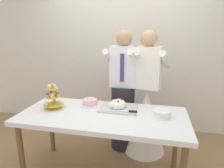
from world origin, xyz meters
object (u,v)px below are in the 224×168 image
Objects in this scene: dessert_table at (103,120)px; cupcake_stand at (53,98)px; main_cake_tray at (118,106)px; round_cake at (90,102)px; person_groom at (123,98)px; plate_stack at (162,113)px; person_bride at (146,112)px.

cupcake_stand is (-0.60, 0.04, 0.20)m from dessert_table.
main_cake_tray is 1.81× the size of round_cake.
round_cake is 0.54m from person_groom.
round_cake is at bearing 171.26° from main_cake_tray.
main_cake_tray is 0.48m from person_groom.
plate_stack is at bearing -11.03° from round_cake.
person_groom is at bearing 92.81° from main_cake_tray.
dessert_table is at bearing -3.74° from cupcake_stand.
person_groom reaches higher than round_cake.
main_cake_tray reaches higher than round_cake.
cupcake_stand is 0.70× the size of main_cake_tray.
person_bride is (0.65, 0.40, -0.23)m from round_cake.
round_cake is (-0.84, 0.16, -0.00)m from plate_stack.
main_cake_tray is (0.14, 0.17, 0.12)m from dessert_table.
person_groom is (0.12, 0.64, 0.05)m from dessert_table.
person_bride is at bearing 31.48° from round_cake.
dessert_table is at bearing -45.73° from round_cake.
cupcake_stand is at bearing -139.93° from person_groom.
cupcake_stand is 0.43m from round_cake.
plate_stack is at bearing -49.16° from person_groom.
person_groom and person_bride have the same top height.
round_cake is (-0.22, 0.22, 0.11)m from dessert_table.
person_groom is at bearing 51.61° from round_cake.
dessert_table is 7.50× the size of round_cake.
person_groom reaches higher than main_cake_tray.
person_bride reaches higher than cupcake_stand.
dessert_table is 1.08× the size of person_groom.
cupcake_stand is at bearing -170.23° from main_cake_tray.
plate_stack is (1.22, 0.02, -0.08)m from cupcake_stand.
main_cake_tray reaches higher than plate_stack.
person_bride reaches higher than main_cake_tray.
person_bride is at bearing 29.32° from cupcake_stand.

